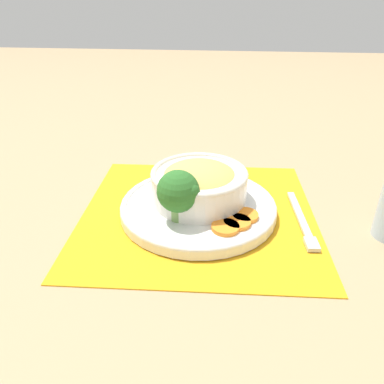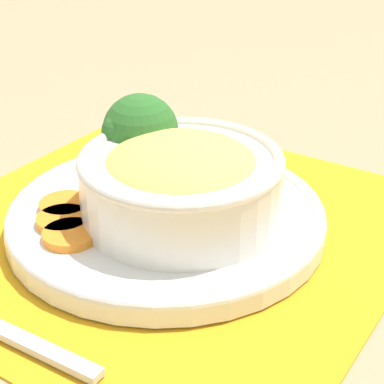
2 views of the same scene
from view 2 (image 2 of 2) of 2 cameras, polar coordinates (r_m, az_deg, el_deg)
name	(u,v)px [view 2 (image 2 of 2)]	position (r m, az deg, el deg)	size (l,w,h in m)	color
ground_plane	(167,229)	(0.58, -2.25, -3.34)	(4.00, 4.00, 0.00)	tan
placemat	(167,227)	(0.58, -2.25, -3.17)	(0.44, 0.42, 0.00)	orange
plate	(167,215)	(0.57, -2.27, -2.04)	(0.28, 0.28, 0.02)	white
bowl	(182,180)	(0.55, -0.92, 1.12)	(0.17, 0.17, 0.07)	silver
broccoli_floret	(140,133)	(0.60, -4.64, 5.25)	(0.07, 0.07, 0.09)	#759E51
carrot_slice_near	(65,205)	(0.58, -11.23, -1.18)	(0.05, 0.05, 0.01)	orange
carrot_slice_middle	(63,220)	(0.56, -11.38, -2.46)	(0.05, 0.05, 0.01)	orange
carrot_slice_far	(70,235)	(0.54, -10.76, -3.76)	(0.05, 0.05, 0.01)	orange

